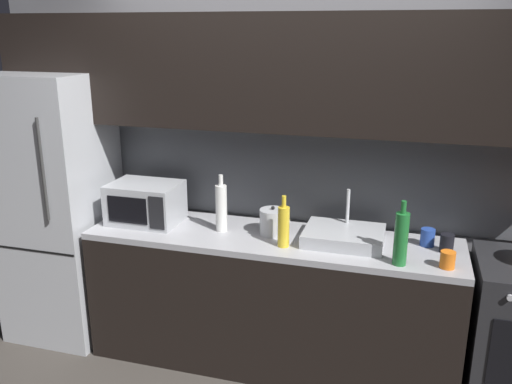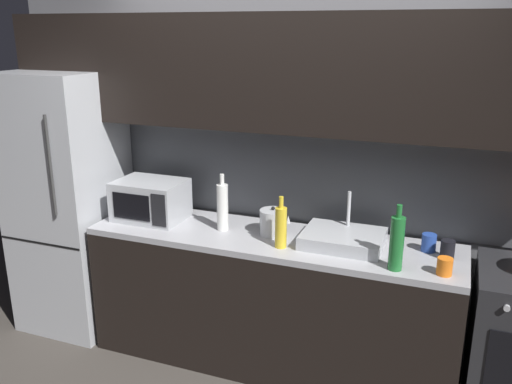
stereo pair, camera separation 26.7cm
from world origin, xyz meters
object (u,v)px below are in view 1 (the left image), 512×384
object	(u,v)px
kettle	(272,222)
mug_orange	(448,260)
mug_blue	(428,237)
mug_dark	(447,243)
wine_bottle_white	(221,207)
refrigerator	(58,208)
wine_bottle_yellow	(284,226)
wine_bottle_green	(401,238)
microwave	(146,203)

from	to	relation	value
kettle	mug_orange	size ratio (longest dim) A/B	2.14
mug_blue	mug_dark	xyz separation A→B (m)	(0.11, -0.07, 0.00)
kettle	mug_dark	world-z (taller)	kettle
wine_bottle_white	mug_blue	world-z (taller)	wine_bottle_white
kettle	mug_dark	size ratio (longest dim) A/B	1.86
refrigerator	wine_bottle_white	distance (m)	1.23
refrigerator	wine_bottle_yellow	xyz separation A→B (m)	(1.67, -0.14, 0.09)
kettle	mug_orange	distance (m)	1.07
kettle	wine_bottle_white	bearing A→B (deg)	-174.03
refrigerator	wine_bottle_white	bearing A→B (deg)	0.19
wine_bottle_white	wine_bottle_green	bearing A→B (deg)	-10.66
mug_orange	mug_dark	xyz separation A→B (m)	(0.00, 0.23, 0.01)
wine_bottle_green	mug_orange	size ratio (longest dim) A/B	3.90
wine_bottle_green	mug_dark	distance (m)	0.38
refrigerator	kettle	bearing A→B (deg)	1.43
wine_bottle_yellow	mug_dark	distance (m)	0.96
wine_bottle_white	refrigerator	bearing A→B (deg)	-179.81
microwave	mug_blue	xyz separation A→B (m)	(1.82, 0.10, -0.08)
mug_blue	mug_dark	distance (m)	0.13
kettle	mug_blue	size ratio (longest dim) A/B	1.93
microwave	mug_dark	size ratio (longest dim) A/B	4.19
microwave	mug_dark	xyz separation A→B (m)	(1.93, 0.03, -0.08)
wine_bottle_yellow	mug_blue	size ratio (longest dim) A/B	3.01
mug_orange	mug_dark	bearing A→B (deg)	88.86
wine_bottle_yellow	mug_orange	distance (m)	0.94
wine_bottle_white	mug_dark	world-z (taller)	wine_bottle_white
mug_orange	mug_dark	distance (m)	0.23
wine_bottle_yellow	mug_dark	size ratio (longest dim) A/B	2.89
kettle	wine_bottle_white	distance (m)	0.34
refrigerator	microwave	xyz separation A→B (m)	(0.68, 0.02, 0.09)
refrigerator	microwave	bearing A→B (deg)	1.55
microwave	mug_dark	world-z (taller)	microwave
wine_bottle_yellow	mug_dark	bearing A→B (deg)	11.07
mug_blue	mug_orange	xyz separation A→B (m)	(0.10, -0.30, -0.01)
microwave	kettle	distance (m)	0.88
wine_bottle_yellow	wine_bottle_green	distance (m)	0.68
wine_bottle_yellow	microwave	bearing A→B (deg)	171.11
wine_bottle_white	mug_orange	world-z (taller)	wine_bottle_white
wine_bottle_green	mug_orange	world-z (taller)	wine_bottle_green
refrigerator	wine_bottle_white	world-z (taller)	refrigerator
wine_bottle_green	mug_blue	distance (m)	0.37
microwave	wine_bottle_green	bearing A→B (deg)	-7.69
wine_bottle_white	wine_bottle_yellow	bearing A→B (deg)	-17.58
microwave	mug_blue	bearing A→B (deg)	3.14
refrigerator	kettle	distance (m)	1.56
wine_bottle_yellow	wine_bottle_white	size ratio (longest dim) A/B	0.85
microwave	wine_bottle_green	xyz separation A→B (m)	(1.67, -0.23, 0.02)
wine_bottle_green	wine_bottle_white	bearing A→B (deg)	169.34
refrigerator	mug_orange	xyz separation A→B (m)	(2.60, -0.18, 0.01)
refrigerator	microwave	distance (m)	0.69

